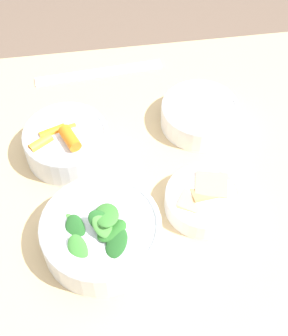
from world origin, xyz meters
TOP-DOWN VIEW (x-y plane):
  - ground_plane at (0.00, 0.00)m, footprint 10.00×10.00m
  - dining_table at (0.00, 0.00)m, footprint 1.18×0.83m
  - bowl_carrots at (-0.24, 0.11)m, footprint 0.16×0.16m
  - bowl_greens at (-0.19, -0.09)m, footprint 0.20×0.20m
  - bowl_beans_hotdog at (0.03, 0.15)m, footprint 0.15×0.15m
  - bowl_cookies at (-0.01, -0.04)m, footprint 0.13×0.13m
  - ruler at (-0.16, 0.33)m, footprint 0.28×0.05m

SIDE VIEW (x-z plane):
  - ground_plane at x=0.00m, z-range 0.00..0.00m
  - dining_table at x=0.00m, z-range 0.25..0.99m
  - ruler at x=-0.16m, z-range 0.74..0.74m
  - bowl_cookies at x=-0.01m, z-range 0.74..0.78m
  - bowl_beans_hotdog at x=0.03m, z-range 0.74..0.79m
  - bowl_greens at x=-0.19m, z-range 0.72..0.82m
  - bowl_carrots at x=-0.24m, z-range 0.73..0.81m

